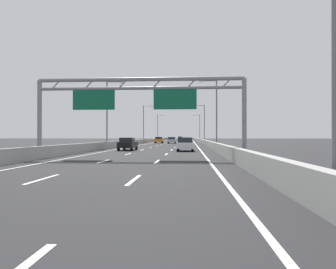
# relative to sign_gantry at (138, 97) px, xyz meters

# --- Properties ---
(ground_plane) EXTENTS (260.00, 260.00, 0.00)m
(ground_plane) POSITION_rel_sign_gantry_xyz_m (0.10, 74.16, -4.83)
(ground_plane) COLOR #262628
(lane_dash_left_1) EXTENTS (0.16, 3.00, 0.01)m
(lane_dash_left_1) POSITION_rel_sign_gantry_xyz_m (-1.70, -13.34, -4.82)
(lane_dash_left_1) COLOR white
(lane_dash_left_1) RESTS_ON ground_plane
(lane_dash_left_2) EXTENTS (0.16, 3.00, 0.01)m
(lane_dash_left_2) POSITION_rel_sign_gantry_xyz_m (-1.70, -4.34, -4.82)
(lane_dash_left_2) COLOR white
(lane_dash_left_2) RESTS_ON ground_plane
(lane_dash_left_3) EXTENTS (0.16, 3.00, 0.01)m
(lane_dash_left_3) POSITION_rel_sign_gantry_xyz_m (-1.70, 4.66, -4.82)
(lane_dash_left_3) COLOR white
(lane_dash_left_3) RESTS_ON ground_plane
(lane_dash_left_4) EXTENTS (0.16, 3.00, 0.01)m
(lane_dash_left_4) POSITION_rel_sign_gantry_xyz_m (-1.70, 13.66, -4.82)
(lane_dash_left_4) COLOR white
(lane_dash_left_4) RESTS_ON ground_plane
(lane_dash_left_5) EXTENTS (0.16, 3.00, 0.01)m
(lane_dash_left_5) POSITION_rel_sign_gantry_xyz_m (-1.70, 22.66, -4.82)
(lane_dash_left_5) COLOR white
(lane_dash_left_5) RESTS_ON ground_plane
(lane_dash_left_6) EXTENTS (0.16, 3.00, 0.01)m
(lane_dash_left_6) POSITION_rel_sign_gantry_xyz_m (-1.70, 31.66, -4.82)
(lane_dash_left_6) COLOR white
(lane_dash_left_6) RESTS_ON ground_plane
(lane_dash_left_7) EXTENTS (0.16, 3.00, 0.01)m
(lane_dash_left_7) POSITION_rel_sign_gantry_xyz_m (-1.70, 40.66, -4.82)
(lane_dash_left_7) COLOR white
(lane_dash_left_7) RESTS_ON ground_plane
(lane_dash_left_8) EXTENTS (0.16, 3.00, 0.01)m
(lane_dash_left_8) POSITION_rel_sign_gantry_xyz_m (-1.70, 49.66, -4.82)
(lane_dash_left_8) COLOR white
(lane_dash_left_8) RESTS_ON ground_plane
(lane_dash_left_9) EXTENTS (0.16, 3.00, 0.01)m
(lane_dash_left_9) POSITION_rel_sign_gantry_xyz_m (-1.70, 58.66, -4.82)
(lane_dash_left_9) COLOR white
(lane_dash_left_9) RESTS_ON ground_plane
(lane_dash_left_10) EXTENTS (0.16, 3.00, 0.01)m
(lane_dash_left_10) POSITION_rel_sign_gantry_xyz_m (-1.70, 67.66, -4.82)
(lane_dash_left_10) COLOR white
(lane_dash_left_10) RESTS_ON ground_plane
(lane_dash_left_11) EXTENTS (0.16, 3.00, 0.01)m
(lane_dash_left_11) POSITION_rel_sign_gantry_xyz_m (-1.70, 76.66, -4.82)
(lane_dash_left_11) COLOR white
(lane_dash_left_11) RESTS_ON ground_plane
(lane_dash_left_12) EXTENTS (0.16, 3.00, 0.01)m
(lane_dash_left_12) POSITION_rel_sign_gantry_xyz_m (-1.70, 85.66, -4.82)
(lane_dash_left_12) COLOR white
(lane_dash_left_12) RESTS_ON ground_plane
(lane_dash_left_13) EXTENTS (0.16, 3.00, 0.01)m
(lane_dash_left_13) POSITION_rel_sign_gantry_xyz_m (-1.70, 94.66, -4.82)
(lane_dash_left_13) COLOR white
(lane_dash_left_13) RESTS_ON ground_plane
(lane_dash_left_14) EXTENTS (0.16, 3.00, 0.01)m
(lane_dash_left_14) POSITION_rel_sign_gantry_xyz_m (-1.70, 103.66, -4.82)
(lane_dash_left_14) COLOR white
(lane_dash_left_14) RESTS_ON ground_plane
(lane_dash_left_15) EXTENTS (0.16, 3.00, 0.01)m
(lane_dash_left_15) POSITION_rel_sign_gantry_xyz_m (-1.70, 112.66, -4.82)
(lane_dash_left_15) COLOR white
(lane_dash_left_15) RESTS_ON ground_plane
(lane_dash_left_16) EXTENTS (0.16, 3.00, 0.01)m
(lane_dash_left_16) POSITION_rel_sign_gantry_xyz_m (-1.70, 121.66, -4.82)
(lane_dash_left_16) COLOR white
(lane_dash_left_16) RESTS_ON ground_plane
(lane_dash_left_17) EXTENTS (0.16, 3.00, 0.01)m
(lane_dash_left_17) POSITION_rel_sign_gantry_xyz_m (-1.70, 130.66, -4.82)
(lane_dash_left_17) COLOR white
(lane_dash_left_17) RESTS_ON ground_plane
(lane_dash_right_1) EXTENTS (0.16, 3.00, 0.01)m
(lane_dash_right_1) POSITION_rel_sign_gantry_xyz_m (1.90, -13.34, -4.82)
(lane_dash_right_1) COLOR white
(lane_dash_right_1) RESTS_ON ground_plane
(lane_dash_right_2) EXTENTS (0.16, 3.00, 0.01)m
(lane_dash_right_2) POSITION_rel_sign_gantry_xyz_m (1.90, -4.34, -4.82)
(lane_dash_right_2) COLOR white
(lane_dash_right_2) RESTS_ON ground_plane
(lane_dash_right_3) EXTENTS (0.16, 3.00, 0.01)m
(lane_dash_right_3) POSITION_rel_sign_gantry_xyz_m (1.90, 4.66, -4.82)
(lane_dash_right_3) COLOR white
(lane_dash_right_3) RESTS_ON ground_plane
(lane_dash_right_4) EXTENTS (0.16, 3.00, 0.01)m
(lane_dash_right_4) POSITION_rel_sign_gantry_xyz_m (1.90, 13.66, -4.82)
(lane_dash_right_4) COLOR white
(lane_dash_right_4) RESTS_ON ground_plane
(lane_dash_right_5) EXTENTS (0.16, 3.00, 0.01)m
(lane_dash_right_5) POSITION_rel_sign_gantry_xyz_m (1.90, 22.66, -4.82)
(lane_dash_right_5) COLOR white
(lane_dash_right_5) RESTS_ON ground_plane
(lane_dash_right_6) EXTENTS (0.16, 3.00, 0.01)m
(lane_dash_right_6) POSITION_rel_sign_gantry_xyz_m (1.90, 31.66, -4.82)
(lane_dash_right_6) COLOR white
(lane_dash_right_6) RESTS_ON ground_plane
(lane_dash_right_7) EXTENTS (0.16, 3.00, 0.01)m
(lane_dash_right_7) POSITION_rel_sign_gantry_xyz_m (1.90, 40.66, -4.82)
(lane_dash_right_7) COLOR white
(lane_dash_right_7) RESTS_ON ground_plane
(lane_dash_right_8) EXTENTS (0.16, 3.00, 0.01)m
(lane_dash_right_8) POSITION_rel_sign_gantry_xyz_m (1.90, 49.66, -4.82)
(lane_dash_right_8) COLOR white
(lane_dash_right_8) RESTS_ON ground_plane
(lane_dash_right_9) EXTENTS (0.16, 3.00, 0.01)m
(lane_dash_right_9) POSITION_rel_sign_gantry_xyz_m (1.90, 58.66, -4.82)
(lane_dash_right_9) COLOR white
(lane_dash_right_9) RESTS_ON ground_plane
(lane_dash_right_10) EXTENTS (0.16, 3.00, 0.01)m
(lane_dash_right_10) POSITION_rel_sign_gantry_xyz_m (1.90, 67.66, -4.82)
(lane_dash_right_10) COLOR white
(lane_dash_right_10) RESTS_ON ground_plane
(lane_dash_right_11) EXTENTS (0.16, 3.00, 0.01)m
(lane_dash_right_11) POSITION_rel_sign_gantry_xyz_m (1.90, 76.66, -4.82)
(lane_dash_right_11) COLOR white
(lane_dash_right_11) RESTS_ON ground_plane
(lane_dash_right_12) EXTENTS (0.16, 3.00, 0.01)m
(lane_dash_right_12) POSITION_rel_sign_gantry_xyz_m (1.90, 85.66, -4.82)
(lane_dash_right_12) COLOR white
(lane_dash_right_12) RESTS_ON ground_plane
(lane_dash_right_13) EXTENTS (0.16, 3.00, 0.01)m
(lane_dash_right_13) POSITION_rel_sign_gantry_xyz_m (1.90, 94.66, -4.82)
(lane_dash_right_13) COLOR white
(lane_dash_right_13) RESTS_ON ground_plane
(lane_dash_right_14) EXTENTS (0.16, 3.00, 0.01)m
(lane_dash_right_14) POSITION_rel_sign_gantry_xyz_m (1.90, 103.66, -4.82)
(lane_dash_right_14) COLOR white
(lane_dash_right_14) RESTS_ON ground_plane
(lane_dash_right_15) EXTENTS (0.16, 3.00, 0.01)m
(lane_dash_right_15) POSITION_rel_sign_gantry_xyz_m (1.90, 112.66, -4.82)
(lane_dash_right_15) COLOR white
(lane_dash_right_15) RESTS_ON ground_plane
(lane_dash_right_16) EXTENTS (0.16, 3.00, 0.01)m
(lane_dash_right_16) POSITION_rel_sign_gantry_xyz_m (1.90, 121.66, -4.82)
(lane_dash_right_16) COLOR white
(lane_dash_right_16) RESTS_ON ground_plane
(lane_dash_right_17) EXTENTS (0.16, 3.00, 0.01)m
(lane_dash_right_17) POSITION_rel_sign_gantry_xyz_m (1.90, 130.66, -4.82)
(lane_dash_right_17) COLOR white
(lane_dash_right_17) RESTS_ON ground_plane
(edge_line_left) EXTENTS (0.16, 176.00, 0.01)m
(edge_line_left) POSITION_rel_sign_gantry_xyz_m (-5.15, 62.16, -4.82)
(edge_line_left) COLOR white
(edge_line_left) RESTS_ON ground_plane
(edge_line_right) EXTENTS (0.16, 176.00, 0.01)m
(edge_line_right) POSITION_rel_sign_gantry_xyz_m (5.35, 62.16, -4.82)
(edge_line_right) COLOR white
(edge_line_right) RESTS_ON ground_plane
(barrier_left) EXTENTS (0.45, 220.00, 0.95)m
(barrier_left) POSITION_rel_sign_gantry_xyz_m (-6.80, 84.16, -4.35)
(barrier_left) COLOR #9E9E99
(barrier_left) RESTS_ON ground_plane
(barrier_right) EXTENTS (0.45, 220.00, 0.95)m
(barrier_right) POSITION_rel_sign_gantry_xyz_m (7.00, 84.16, -4.35)
(barrier_right) COLOR #9E9E99
(barrier_right) RESTS_ON ground_plane
(sign_gantry) EXTENTS (16.77, 0.36, 6.36)m
(sign_gantry) POSITION_rel_sign_gantry_xyz_m (0.00, 0.00, 0.00)
(sign_gantry) COLOR gray
(sign_gantry) RESTS_ON ground_plane
(streetlamp_left_mid) EXTENTS (2.58, 0.28, 9.50)m
(streetlamp_left_mid) POSITION_rel_sign_gantry_xyz_m (-7.36, 19.80, 0.57)
(streetlamp_left_mid) COLOR slate
(streetlamp_left_mid) RESTS_ON ground_plane
(streetlamp_right_mid) EXTENTS (2.58, 0.28, 9.50)m
(streetlamp_right_mid) POSITION_rel_sign_gantry_xyz_m (7.57, 19.80, 0.57)
(streetlamp_right_mid) COLOR slate
(streetlamp_right_mid) RESTS_ON ground_plane
(streetlamp_left_far) EXTENTS (2.58, 0.28, 9.50)m
(streetlamp_left_far) POSITION_rel_sign_gantry_xyz_m (-7.36, 56.72, 0.57)
(streetlamp_left_far) COLOR slate
(streetlamp_left_far) RESTS_ON ground_plane
(streetlamp_right_far) EXTENTS (2.58, 0.28, 9.50)m
(streetlamp_right_far) POSITION_rel_sign_gantry_xyz_m (7.57, 56.72, 0.57)
(streetlamp_right_far) COLOR slate
(streetlamp_right_far) RESTS_ON ground_plane
(streetlamp_left_distant) EXTENTS (2.58, 0.28, 9.50)m
(streetlamp_left_distant) POSITION_rel_sign_gantry_xyz_m (-7.36, 93.63, 0.57)
(streetlamp_left_distant) COLOR slate
(streetlamp_left_distant) RESTS_ON ground_plane
(streetlamp_right_distant) EXTENTS (2.58, 0.28, 9.50)m
(streetlamp_right_distant) POSITION_rel_sign_gantry_xyz_m (7.57, 93.63, 0.57)
(streetlamp_right_distant) COLOR slate
(streetlamp_right_distant) RESTS_ON ground_plane
(orange_car) EXTENTS (1.84, 4.19, 1.48)m
(orange_car) POSITION_rel_sign_gantry_xyz_m (-3.29, 52.70, -4.07)
(orange_car) COLOR orange
(orange_car) RESTS_ON ground_plane
(red_car) EXTENTS (1.87, 4.67, 1.40)m
(red_car) POSITION_rel_sign_gantry_xyz_m (3.65, 39.12, -4.09)
(red_car) COLOR red
(red_car) RESTS_ON ground_plane
(yellow_car) EXTENTS (1.89, 4.45, 1.50)m
(yellow_car) POSITION_rel_sign_gantry_xyz_m (0.10, 112.86, -4.08)
(yellow_car) COLOR yellow
(yellow_car) RESTS_ON ground_plane
(blue_car) EXTENTS (1.84, 4.17, 1.47)m
(blue_car) POSITION_rel_sign_gantry_xyz_m (3.51, 28.11, -4.08)
(blue_car) COLOR #2347AD
(blue_car) RESTS_ON ground_plane
(silver_car) EXTENTS (1.81, 4.31, 1.46)m
(silver_car) POSITION_rel_sign_gantry_xyz_m (0.04, 49.14, -4.07)
(silver_car) COLOR #A8ADB2
(silver_car) RESTS_ON ground_plane
(black_car) EXTENTS (1.72, 4.45, 1.51)m
(black_car) POSITION_rel_sign_gantry_xyz_m (-3.27, 12.65, -4.07)
(black_car) COLOR black
(black_car) RESTS_ON ground_plane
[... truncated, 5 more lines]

